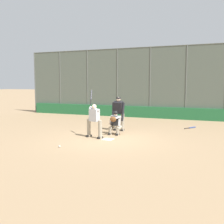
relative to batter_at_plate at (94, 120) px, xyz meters
The scene contains 11 objects.
ground_plane 1.06m from the batter_at_plate, 169.01° to the left, with size 160.00×160.00×0.00m, color #9E7F5B.
home_plate_marker 1.05m from the batter_at_plate, 169.01° to the left, with size 0.43×0.43×0.01m, color white.
backstop_fence 7.67m from the batter_at_plate, 95.29° to the right, with size 18.98×0.08×4.80m.
padding_wall 7.39m from the batter_at_plate, 95.36° to the right, with size 18.53×0.18×0.77m, color #236638.
bleachers_beyond 10.58m from the batter_at_plate, 103.17° to the right, with size 13.23×3.05×1.80m.
batter_at_plate is the anchor object (origin of this frame).
catcher_behind_plate 1.18m from the batter_at_plate, 119.75° to the right, with size 0.57×0.68×1.09m.
umpire_home 2.04m from the batter_at_plate, 101.16° to the right, with size 0.68×0.43×1.67m.
spare_bat_near_backstop 5.55m from the batter_at_plate, 132.60° to the right, with size 0.53×0.74×0.07m.
fielding_glove_on_dirt 6.11m from the batter_at_plate, 62.81° to the right, with size 0.32×0.24×0.12m.
baseball_loose 2.22m from the batter_at_plate, 77.45° to the left, with size 0.07×0.07×0.07m, color white.
Camera 1 is at (-4.08, 9.98, 2.32)m, focal length 42.00 mm.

